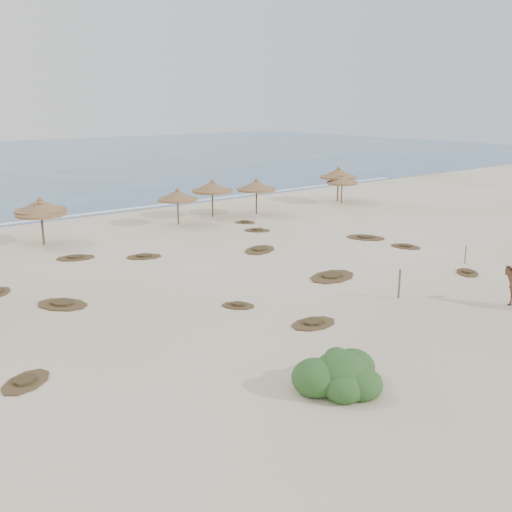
% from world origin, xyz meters
% --- Properties ---
extents(ground, '(160.00, 160.00, 0.00)m').
position_xyz_m(ground, '(0.00, 0.00, 0.00)').
color(ground, beige).
rests_on(ground, ground).
extents(foam_line, '(70.00, 0.60, 0.01)m').
position_xyz_m(foam_line, '(0.00, 26.00, 0.00)').
color(foam_line, white).
rests_on(foam_line, ground).
extents(palapa_1, '(3.23, 3.23, 2.95)m').
position_xyz_m(palapa_1, '(-7.34, 18.50, 2.29)').
color(palapa_1, brown).
rests_on(palapa_1, ground).
extents(palapa_2, '(3.91, 3.91, 2.81)m').
position_xyz_m(palapa_2, '(-7.52, 17.97, 2.18)').
color(palapa_2, brown).
rests_on(palapa_2, ground).
extents(palapa_3, '(2.92, 2.92, 2.69)m').
position_xyz_m(palapa_3, '(2.11, 18.04, 2.09)').
color(palapa_3, brown).
rests_on(palapa_3, ground).
extents(palapa_4, '(4.09, 4.09, 2.95)m').
position_xyz_m(palapa_4, '(5.68, 18.91, 2.29)').
color(palapa_4, brown).
rests_on(palapa_4, ground).
extents(palapa_5, '(3.07, 3.07, 2.86)m').
position_xyz_m(palapa_5, '(9.02, 17.73, 2.22)').
color(palapa_5, brown).
rests_on(palapa_5, ground).
extents(palapa_6, '(3.04, 3.04, 2.59)m').
position_xyz_m(palapa_6, '(18.00, 17.11, 2.01)').
color(palapa_6, brown).
rests_on(palapa_6, ground).
extents(palapa_7, '(3.75, 3.75, 3.11)m').
position_xyz_m(palapa_7, '(18.64, 18.19, 2.41)').
color(palapa_7, brown).
rests_on(palapa_7, ground).
extents(fence_post_near, '(0.11, 0.11, 1.34)m').
position_xyz_m(fence_post_near, '(1.59, -1.92, 0.67)').
color(fence_post_near, '#6E6653').
rests_on(fence_post_near, ground).
extents(fence_post_far, '(0.08, 0.08, 0.97)m').
position_xyz_m(fence_post_far, '(9.09, -0.51, 0.49)').
color(fence_post_far, '#6E6653').
rests_on(fence_post_far, ground).
extents(bush, '(2.97, 2.62, 1.33)m').
position_xyz_m(bush, '(-6.58, -6.10, 0.44)').
color(bush, '#335E28').
rests_on(bush, ground).
extents(scrub_0, '(2.17, 2.04, 0.16)m').
position_xyz_m(scrub_0, '(-14.04, 0.19, 0.05)').
color(scrub_0, brown).
rests_on(scrub_0, ground).
extents(scrub_1, '(2.56, 2.82, 0.16)m').
position_xyz_m(scrub_1, '(-10.58, 6.49, 0.05)').
color(scrub_1, brown).
rests_on(scrub_1, ground).
extents(scrub_2, '(1.63, 1.70, 0.16)m').
position_xyz_m(scrub_2, '(-4.70, 1.66, 0.05)').
color(scrub_2, brown).
rests_on(scrub_2, ground).
extents(scrub_3, '(2.90, 2.52, 0.16)m').
position_xyz_m(scrub_3, '(2.06, 8.61, 0.05)').
color(scrub_3, brown).
rests_on(scrub_3, ground).
extents(scrub_4, '(1.61, 2.10, 0.16)m').
position_xyz_m(scrub_4, '(9.51, 3.74, 0.05)').
color(scrub_4, brown).
rests_on(scrub_4, ground).
extents(scrub_5, '(2.67, 2.96, 0.16)m').
position_xyz_m(scrub_5, '(9.44, 6.85, 0.05)').
color(scrub_5, brown).
rests_on(scrub_5, ground).
extents(scrub_6, '(2.48, 2.08, 0.16)m').
position_xyz_m(scrub_6, '(-7.20, 13.63, 0.05)').
color(scrub_6, brown).
rests_on(scrub_6, ground).
extents(scrub_7, '(2.11, 2.10, 0.16)m').
position_xyz_m(scrub_7, '(5.29, 12.92, 0.05)').
color(scrub_7, brown).
rests_on(scrub_7, ground).
extents(scrub_9, '(3.04, 2.23, 0.16)m').
position_xyz_m(scrub_9, '(1.54, 2.14, 0.05)').
color(scrub_9, brown).
rests_on(scrub_9, ground).
extents(scrub_10, '(1.71, 1.79, 0.16)m').
position_xyz_m(scrub_10, '(6.27, 15.57, 0.05)').
color(scrub_10, brown).
rests_on(scrub_10, ground).
extents(scrub_11, '(2.05, 1.40, 0.16)m').
position_xyz_m(scrub_11, '(-3.59, -1.84, 0.05)').
color(scrub_11, brown).
rests_on(scrub_11, ground).
extents(scrub_12, '(1.91, 1.90, 0.16)m').
position_xyz_m(scrub_12, '(7.48, -1.67, 0.05)').
color(scrub_12, brown).
rests_on(scrub_12, ground).
extents(scrub_13, '(2.33, 1.97, 0.16)m').
position_xyz_m(scrub_13, '(-4.06, 11.47, 0.05)').
color(scrub_13, brown).
rests_on(scrub_13, ground).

